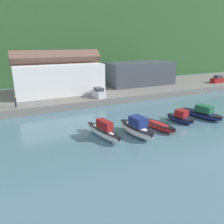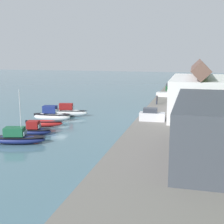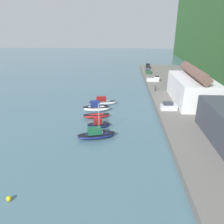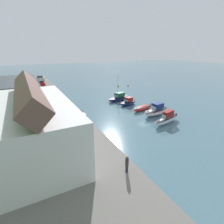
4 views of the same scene
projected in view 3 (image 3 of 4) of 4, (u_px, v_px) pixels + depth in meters
name	position (u px, v px, depth m)	size (l,w,h in m)	color
ground_plane	(104.00, 114.00, 57.67)	(320.00, 320.00, 0.00)	slate
quay_promenade	(197.00, 113.00, 56.32)	(131.84, 20.22, 1.44)	slate
harbor_clubhouse	(192.00, 89.00, 61.16)	(20.05, 9.69, 9.98)	white
moored_boat_0	(102.00, 102.00, 63.24)	(3.16, 7.95, 2.68)	white
moored_boat_1	(96.00, 108.00, 58.88)	(3.28, 7.36, 2.91)	silver
moored_boat_2	(97.00, 116.00, 55.05)	(3.23, 6.88, 1.12)	red
moored_boat_3	(99.00, 124.00, 49.95)	(3.35, 5.55, 2.17)	navy
moored_boat_4	(96.00, 135.00, 45.21)	(4.45, 8.29, 7.65)	navy
parked_car_2	(148.00, 71.00, 96.95)	(4.30, 2.04, 2.16)	#1E4C2D
parked_car_3	(169.00, 106.00, 56.12)	(2.01, 4.29, 2.16)	silver
pickup_truck_0	(154.00, 79.00, 83.86)	(2.44, 4.90, 1.90)	silver
pickup_truck_1	(148.00, 66.00, 108.30)	(4.81, 2.18, 1.90)	black
person_on_quay	(155.00, 88.00, 71.83)	(0.40, 0.40, 2.14)	#232838
mooring_buoy_1	(9.00, 199.00, 29.40)	(0.71, 0.71, 0.71)	yellow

